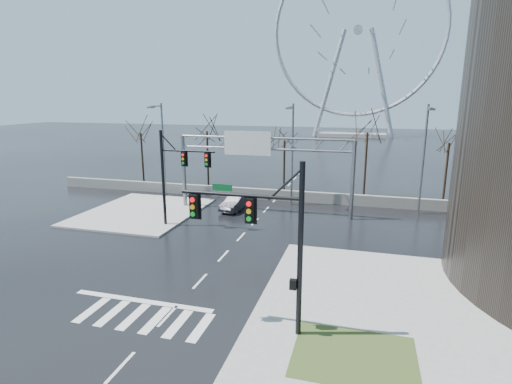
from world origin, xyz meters
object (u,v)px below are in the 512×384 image
(signal_mast_far, at_px, (175,170))
(ferris_wheel, at_px, (358,37))
(car, at_px, (236,202))
(sign_gantry, at_px, (260,158))
(signal_mast_near, at_px, (269,232))

(signal_mast_far, xyz_separation_m, ferris_wheel, (10.87, 86.04, 21.30))
(signal_mast_far, bearing_deg, ferris_wheel, 82.80)
(car, bearing_deg, sign_gantry, 1.22)
(signal_mast_far, relative_size, ferris_wheel, 0.16)
(signal_mast_far, height_order, ferris_wheel, ferris_wheel)
(sign_gantry, bearing_deg, signal_mast_far, -132.47)
(car, bearing_deg, signal_mast_far, -107.40)
(ferris_wheel, xyz_separation_m, car, (-7.83, -79.73, -25.42))
(car, bearing_deg, ferris_wheel, 92.74)
(signal_mast_near, relative_size, signal_mast_far, 1.00)
(ferris_wheel, bearing_deg, car, -95.61)
(signal_mast_near, bearing_deg, ferris_wheel, 90.08)
(signal_mast_near, distance_m, sign_gantry, 19.79)
(signal_mast_far, height_order, sign_gantry, signal_mast_far)
(signal_mast_near, xyz_separation_m, sign_gantry, (-5.52, 19.00, 0.31))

